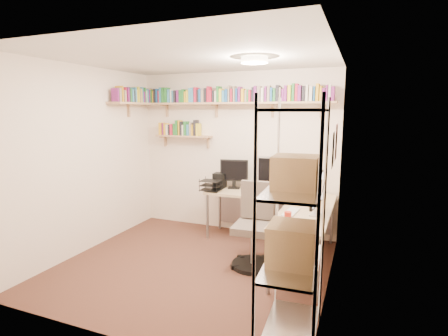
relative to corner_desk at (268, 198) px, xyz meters
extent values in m
plane|color=#48271F|center=(-0.70, -0.95, -0.71)|extent=(3.20, 3.20, 0.00)
cube|color=#F1DEC4|center=(-0.70, 0.55, 0.54)|extent=(3.20, 0.04, 2.50)
cube|color=#F1DEC4|center=(-2.30, -0.95, 0.54)|extent=(0.04, 3.00, 2.50)
cube|color=#F1DEC4|center=(0.90, -0.95, 0.54)|extent=(0.04, 3.00, 2.50)
cube|color=#F1DEC4|center=(-0.70, -2.45, 0.54)|extent=(3.20, 0.04, 2.50)
cube|color=silver|center=(-0.70, -0.95, 1.79)|extent=(3.20, 3.00, 0.04)
cube|color=white|center=(0.89, -0.40, 0.84)|extent=(0.01, 0.30, 0.42)
cube|color=beige|center=(0.89, -0.80, 0.79)|extent=(0.01, 0.28, 0.38)
cylinder|color=#FFEAC6|center=(0.00, -0.75, 1.75)|extent=(0.30, 0.30, 0.06)
cube|color=tan|center=(-0.70, 0.43, 1.31)|extent=(3.05, 0.25, 0.03)
cube|color=tan|center=(-2.17, 0.00, 1.31)|extent=(0.25, 1.00, 0.03)
cube|color=tan|center=(-1.55, 0.45, 0.79)|extent=(0.95, 0.20, 0.02)
cube|color=tan|center=(-1.90, 0.49, 1.24)|extent=(0.03, 0.20, 0.20)
cube|color=tan|center=(-1.00, 0.49, 1.24)|extent=(0.03, 0.20, 0.20)
cube|color=tan|center=(-0.10, 0.49, 1.24)|extent=(0.03, 0.20, 0.20)
cube|color=tan|center=(0.60, 0.49, 1.24)|extent=(0.03, 0.20, 0.20)
cube|color=gray|center=(-2.16, 0.43, 1.44)|extent=(0.04, 0.12, 0.24)
cube|color=#25712D|center=(-2.11, 0.43, 1.43)|extent=(0.04, 0.14, 0.21)
cube|color=gold|center=(-2.06, 0.43, 1.42)|extent=(0.03, 0.12, 0.20)
cube|color=black|center=(-2.03, 0.43, 1.44)|extent=(0.02, 0.14, 0.23)
cube|color=#1C5293|center=(-1.99, 0.43, 1.44)|extent=(0.03, 0.12, 0.23)
cube|color=#AF1732|center=(-1.95, 0.43, 1.42)|extent=(0.02, 0.13, 0.19)
cube|color=teal|center=(-1.92, 0.43, 1.44)|extent=(0.03, 0.14, 0.24)
cube|color=#25712D|center=(-1.87, 0.43, 1.44)|extent=(0.04, 0.13, 0.24)
cube|color=#25712D|center=(-1.82, 0.43, 1.44)|extent=(0.04, 0.14, 0.24)
cube|color=teal|center=(-1.77, 0.43, 1.43)|extent=(0.04, 0.14, 0.21)
cube|color=beige|center=(-1.73, 0.43, 1.43)|extent=(0.03, 0.11, 0.21)
cube|color=teal|center=(-1.69, 0.43, 1.42)|extent=(0.04, 0.12, 0.19)
cube|color=black|center=(-1.66, 0.43, 1.42)|extent=(0.03, 0.14, 0.19)
cube|color=#6E1D69|center=(-1.61, 0.43, 1.42)|extent=(0.04, 0.11, 0.20)
cube|color=#25712D|center=(-1.56, 0.43, 1.42)|extent=(0.04, 0.12, 0.20)
cube|color=#25712D|center=(-1.51, 0.43, 1.43)|extent=(0.03, 0.14, 0.21)
cube|color=gold|center=(-1.47, 0.43, 1.41)|extent=(0.03, 0.13, 0.17)
cube|color=gold|center=(-1.43, 0.43, 1.42)|extent=(0.04, 0.12, 0.19)
cube|color=teal|center=(-1.38, 0.43, 1.43)|extent=(0.04, 0.14, 0.22)
cube|color=teal|center=(-1.34, 0.43, 1.44)|extent=(0.04, 0.15, 0.23)
cube|color=#AF1732|center=(-1.29, 0.43, 1.44)|extent=(0.04, 0.13, 0.23)
cube|color=black|center=(-1.25, 0.43, 1.42)|extent=(0.03, 0.12, 0.19)
cube|color=#1C5293|center=(-1.21, 0.43, 1.43)|extent=(0.03, 0.14, 0.21)
cube|color=gray|center=(-1.17, 0.43, 1.42)|extent=(0.04, 0.13, 0.20)
cube|color=black|center=(-1.12, 0.43, 1.43)|extent=(0.04, 0.12, 0.22)
cube|color=#AF1732|center=(-1.07, 0.43, 1.44)|extent=(0.04, 0.12, 0.24)
cube|color=#AF1732|center=(-1.03, 0.43, 1.42)|extent=(0.03, 0.15, 0.18)
cube|color=black|center=(-0.99, 0.43, 1.41)|extent=(0.03, 0.13, 0.18)
cube|color=beige|center=(-0.95, 0.43, 1.41)|extent=(0.03, 0.12, 0.17)
cube|color=#25712D|center=(-0.91, 0.43, 1.44)|extent=(0.04, 0.14, 0.24)
cube|color=gold|center=(-0.87, 0.43, 1.42)|extent=(0.04, 0.14, 0.20)
cube|color=teal|center=(-0.82, 0.43, 1.41)|extent=(0.04, 0.13, 0.17)
cube|color=#1C5293|center=(-0.78, 0.43, 1.42)|extent=(0.04, 0.12, 0.19)
cube|color=gray|center=(-0.73, 0.43, 1.45)|extent=(0.02, 0.14, 0.25)
cube|color=#AF1732|center=(-0.69, 0.43, 1.42)|extent=(0.03, 0.13, 0.20)
cube|color=gray|center=(-0.65, 0.43, 1.44)|extent=(0.03, 0.12, 0.24)
cube|color=#1C5293|center=(-0.61, 0.43, 1.42)|extent=(0.02, 0.11, 0.20)
cube|color=#6E1D69|center=(-0.57, 0.43, 1.44)|extent=(0.04, 0.13, 0.23)
cube|color=gold|center=(-0.52, 0.43, 1.42)|extent=(0.04, 0.11, 0.19)
cube|color=gray|center=(-0.47, 0.43, 1.41)|extent=(0.03, 0.12, 0.17)
cube|color=#25712D|center=(-0.43, 0.43, 1.41)|extent=(0.02, 0.12, 0.18)
cube|color=#AF1732|center=(-0.40, 0.43, 1.41)|extent=(0.03, 0.15, 0.17)
cube|color=black|center=(-0.36, 0.43, 1.43)|extent=(0.02, 0.14, 0.21)
cube|color=#6E1D69|center=(-0.32, 0.43, 1.44)|extent=(0.04, 0.13, 0.23)
cube|color=gray|center=(-0.27, 0.43, 1.44)|extent=(0.04, 0.13, 0.23)
cube|color=beige|center=(-0.21, 0.43, 1.42)|extent=(0.04, 0.13, 0.20)
cube|color=#6E1D69|center=(-0.17, 0.43, 1.43)|extent=(0.03, 0.11, 0.22)
cube|color=gray|center=(-0.12, 0.43, 1.44)|extent=(0.04, 0.11, 0.23)
cube|color=#1C5293|center=(-0.08, 0.43, 1.42)|extent=(0.03, 0.14, 0.20)
cube|color=#25712D|center=(-0.04, 0.43, 1.42)|extent=(0.03, 0.11, 0.19)
cube|color=black|center=(0.01, 0.43, 1.44)|extent=(0.04, 0.13, 0.23)
cube|color=gray|center=(0.05, 0.43, 1.42)|extent=(0.02, 0.14, 0.20)
cube|color=#6E1D69|center=(0.09, 0.43, 1.41)|extent=(0.03, 0.13, 0.17)
cube|color=#6E1D69|center=(0.12, 0.43, 1.44)|extent=(0.04, 0.13, 0.22)
cube|color=gold|center=(0.18, 0.43, 1.44)|extent=(0.04, 0.14, 0.23)
cube|color=#25712D|center=(0.23, 0.43, 1.45)|extent=(0.04, 0.12, 0.25)
cube|color=#AF1732|center=(0.27, 0.43, 1.45)|extent=(0.04, 0.12, 0.25)
cube|color=#6E1D69|center=(0.32, 0.43, 1.43)|extent=(0.04, 0.14, 0.22)
cube|color=black|center=(0.38, 0.43, 1.43)|extent=(0.04, 0.12, 0.21)
cube|color=beige|center=(0.42, 0.43, 1.44)|extent=(0.03, 0.13, 0.23)
cube|color=beige|center=(0.47, 0.43, 1.43)|extent=(0.04, 0.12, 0.21)
cube|color=#1C5293|center=(0.52, 0.43, 1.42)|extent=(0.02, 0.13, 0.20)
cube|color=gold|center=(0.56, 0.43, 1.44)|extent=(0.04, 0.14, 0.24)
cube|color=gold|center=(0.61, 0.43, 1.42)|extent=(0.03, 0.12, 0.20)
cube|color=#6E1D69|center=(0.64, 0.43, 1.41)|extent=(0.04, 0.14, 0.17)
cube|color=#6E1D69|center=(0.68, 0.43, 1.43)|extent=(0.03, 0.13, 0.22)
cube|color=beige|center=(0.72, 0.43, 1.43)|extent=(0.03, 0.13, 0.22)
cube|color=#6E1D69|center=(0.76, 0.43, 1.42)|extent=(0.04, 0.13, 0.19)
cube|color=#6E1D69|center=(-2.17, -0.43, 1.42)|extent=(0.12, 0.03, 0.19)
cube|color=gray|center=(-2.17, -0.38, 1.42)|extent=(0.13, 0.04, 0.20)
cube|color=gold|center=(-2.17, -0.33, 1.44)|extent=(0.14, 0.03, 0.23)
cube|color=gray|center=(-2.17, -0.29, 1.41)|extent=(0.15, 0.04, 0.17)
cube|color=#AF1732|center=(-2.17, -0.24, 1.43)|extent=(0.11, 0.02, 0.21)
cube|color=#6E1D69|center=(-2.17, -0.20, 1.43)|extent=(0.14, 0.03, 0.21)
cube|color=black|center=(-2.17, -0.17, 1.43)|extent=(0.13, 0.02, 0.22)
cube|color=#25712D|center=(-2.17, -0.13, 1.42)|extent=(0.12, 0.03, 0.20)
cube|color=teal|center=(-2.17, -0.09, 1.42)|extent=(0.15, 0.03, 0.19)
cube|color=black|center=(-2.17, -0.05, 1.41)|extent=(0.14, 0.03, 0.18)
cube|color=teal|center=(-2.17, -0.02, 1.44)|extent=(0.14, 0.03, 0.23)
cube|color=gold|center=(-2.17, 0.03, 1.42)|extent=(0.12, 0.03, 0.20)
cube|color=gold|center=(-2.17, 0.06, 1.44)|extent=(0.13, 0.03, 0.24)
cube|color=gray|center=(-2.17, 0.10, 1.43)|extent=(0.15, 0.02, 0.22)
cube|color=gold|center=(-2.17, 0.13, 1.43)|extent=(0.13, 0.03, 0.21)
cube|color=teal|center=(-2.17, 0.17, 1.44)|extent=(0.13, 0.03, 0.24)
cube|color=#6E1D69|center=(-2.17, 0.20, 1.41)|extent=(0.15, 0.03, 0.17)
cube|color=#25712D|center=(-2.17, 0.24, 1.44)|extent=(0.13, 0.03, 0.24)
cube|color=beige|center=(-2.17, 0.28, 1.42)|extent=(0.12, 0.03, 0.20)
cube|color=teal|center=(-2.17, 0.31, 1.43)|extent=(0.13, 0.03, 0.22)
cube|color=#6E1D69|center=(-2.17, 0.36, 1.43)|extent=(0.14, 0.04, 0.21)
cube|color=gold|center=(-2.17, 0.40, 1.43)|extent=(0.14, 0.02, 0.22)
cube|color=black|center=(-2.17, 0.44, 1.41)|extent=(0.13, 0.03, 0.18)
cube|color=gold|center=(-1.95, 0.45, 0.90)|extent=(0.04, 0.15, 0.20)
cube|color=#6E1D69|center=(-1.91, 0.45, 0.90)|extent=(0.03, 0.11, 0.19)
cube|color=gold|center=(-1.87, 0.45, 0.90)|extent=(0.03, 0.14, 0.19)
cube|color=beige|center=(-1.83, 0.45, 0.89)|extent=(0.04, 0.13, 0.17)
cube|color=black|center=(-1.79, 0.45, 0.89)|extent=(0.03, 0.13, 0.17)
cube|color=#AF1732|center=(-1.75, 0.45, 0.89)|extent=(0.04, 0.14, 0.18)
cube|color=#25712D|center=(-1.70, 0.45, 0.89)|extent=(0.04, 0.11, 0.19)
cube|color=#25712D|center=(-1.65, 0.45, 0.92)|extent=(0.03, 0.15, 0.24)
cube|color=gold|center=(-1.61, 0.45, 0.92)|extent=(0.02, 0.12, 0.24)
cube|color=black|center=(-1.57, 0.45, 0.91)|extent=(0.03, 0.13, 0.22)
cube|color=beige|center=(-1.53, 0.45, 0.89)|extent=(0.02, 0.15, 0.17)
cube|color=#25712D|center=(-1.49, 0.45, 0.91)|extent=(0.04, 0.14, 0.23)
cube|color=teal|center=(-1.44, 0.45, 0.89)|extent=(0.04, 0.13, 0.18)
cube|color=gray|center=(-1.40, 0.45, 0.90)|extent=(0.03, 0.15, 0.21)
cube|color=gold|center=(-1.37, 0.45, 0.89)|extent=(0.03, 0.13, 0.17)
cube|color=black|center=(-1.32, 0.45, 0.93)|extent=(0.04, 0.13, 0.25)
cube|color=gold|center=(-1.28, 0.45, 0.90)|extent=(0.03, 0.14, 0.19)
cube|color=tan|center=(-0.05, 0.23, -0.01)|extent=(1.85, 0.58, 0.04)
cube|color=tan|center=(0.59, -0.67, -0.01)|extent=(0.58, 1.27, 0.04)
cylinder|color=gray|center=(-0.92, -0.01, -0.37)|extent=(0.04, 0.04, 0.68)
cylinder|color=gray|center=(-0.92, 0.48, -0.37)|extent=(0.04, 0.04, 0.68)
cylinder|color=gray|center=(0.83, 0.48, -0.37)|extent=(0.04, 0.04, 0.68)
cylinder|color=gray|center=(0.34, -1.26, -0.37)|extent=(0.04, 0.04, 0.68)
cylinder|color=gray|center=(0.83, -1.26, -0.37)|extent=(0.04, 0.04, 0.68)
cube|color=gray|center=(-0.05, 0.49, -0.32)|extent=(1.75, 0.02, 0.54)
cube|color=silver|center=(0.00, 0.35, 0.33)|extent=(0.54, 0.03, 0.41)
cube|color=black|center=(0.00, 0.33, 0.33)|extent=(0.48, 0.00, 0.35)
cube|color=black|center=(-0.63, 0.35, 0.29)|extent=(0.43, 0.03, 0.33)
cube|color=black|center=(0.72, -0.62, 0.31)|extent=(0.03, 0.57, 0.37)
cube|color=white|center=(0.71, -0.62, 0.31)|extent=(0.00, 0.51, 0.32)
cube|color=white|center=(0.00, 0.06, 0.02)|extent=(0.41, 0.13, 0.01)
cube|color=white|center=(0.44, -0.62, 0.02)|extent=(0.13, 0.39, 0.01)
cylinder|color=#BB3610|center=(0.44, 0.23, 0.02)|extent=(0.10, 0.10, 0.02)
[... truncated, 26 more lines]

